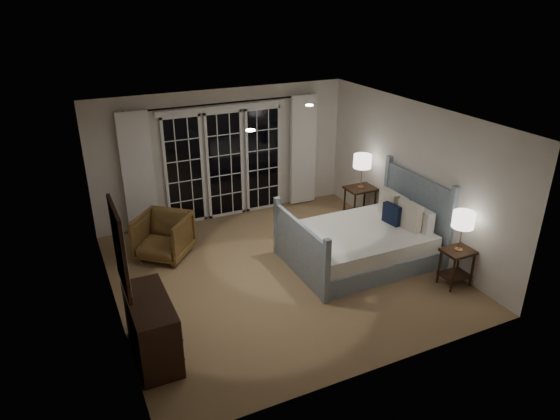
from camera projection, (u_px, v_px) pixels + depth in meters
name	position (u px, v px, depth m)	size (l,w,h in m)	color
floor	(279.00, 272.00, 7.98)	(5.00, 5.00, 0.00)	olive
ceiling	(279.00, 118.00, 6.96)	(5.00, 5.00, 0.00)	silver
wall_left	(106.00, 232.00, 6.50)	(0.02, 5.00, 2.50)	silver
wall_right	(413.00, 176.00, 8.45)	(0.02, 5.00, 2.50)	silver
wall_back	(224.00, 155.00, 9.54)	(5.00, 0.02, 2.50)	silver
wall_front	(378.00, 281.00, 5.41)	(5.00, 0.02, 2.50)	silver
french_doors	(225.00, 163.00, 9.57)	(2.50, 0.04, 2.20)	black
curtain_rod	(223.00, 103.00, 9.05)	(0.03, 0.03, 3.50)	black
curtain_left	(138.00, 174.00, 8.84)	(0.55, 0.10, 2.25)	white
curtain_right	(303.00, 150.00, 10.12)	(0.55, 0.10, 2.25)	white
downlight_a	(309.00, 105.00, 7.78)	(0.12, 0.12, 0.01)	white
downlight_b	(250.00, 130.00, 6.40)	(0.12, 0.12, 0.01)	white
bed	(362.00, 242.00, 8.22)	(2.28, 1.64, 1.33)	#8796A3
nightstand_left	(457.00, 262.00, 7.51)	(0.45, 0.36, 0.59)	#321E10
nightstand_right	(360.00, 199.00, 9.54)	(0.54, 0.44, 0.71)	#321E10
lamp_left	(463.00, 220.00, 7.22)	(0.32, 0.32, 0.62)	#AA7744
lamp_right	(362.00, 161.00, 9.24)	(0.34, 0.34, 0.65)	#AA7744
armchair	(163.00, 236.00, 8.31)	(0.80, 0.83, 0.75)	brown
dresser	(152.00, 328.00, 6.02)	(0.48, 1.13, 0.80)	#321E10
mirror	(120.00, 248.00, 5.46)	(0.05, 0.85, 1.00)	#321E10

